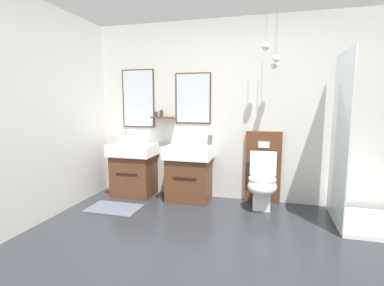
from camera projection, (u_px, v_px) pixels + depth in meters
name	position (u px, v px, depth m)	size (l,w,h in m)	color
ground_plane	(221.00, 280.00, 2.34)	(5.82, 5.25, 0.10)	#23262B
wall_back	(244.00, 111.00, 4.04)	(4.62, 0.46, 2.54)	beige
bath_mat	(114.00, 208.00, 3.78)	(0.68, 0.44, 0.01)	#474C56
vanity_sink_left	(134.00, 168.00, 4.30)	(0.66, 0.51, 0.78)	#56331E
tap_on_left_sink	(139.00, 138.00, 4.42)	(0.03, 0.13, 0.11)	silver
vanity_sink_right	(189.00, 172.00, 4.08)	(0.66, 0.51, 0.78)	#56331E
tap_on_right_sink	(193.00, 139.00, 4.20)	(0.03, 0.13, 0.11)	silver
toilet	(263.00, 179.00, 3.84)	(0.48, 0.62, 1.00)	#56331E
toothbrush_cup	(124.00, 138.00, 4.47)	(0.07, 0.07, 0.21)	silver
soap_dispenser	(210.00, 140.00, 4.13)	(0.06, 0.06, 0.18)	#4C4C51
shower_tray	(364.00, 190.00, 3.22)	(0.94, 0.84, 1.95)	white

